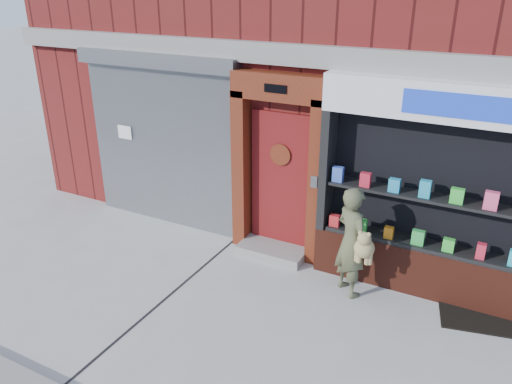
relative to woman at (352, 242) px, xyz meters
The scene contains 6 objects.
ground 1.65m from the woman, 117.64° to the right, with size 80.00×80.00×0.00m, color #9E9E99.
shutter_bay 3.83m from the woman, 169.86° to the left, with size 3.10×0.30×3.04m.
red_door_bay 1.66m from the woman, 157.43° to the left, with size 1.52×0.58×2.90m.
pharmacy_bay 1.33m from the woman, 26.61° to the left, with size 3.50×0.41×3.00m.
woman is the anchor object (origin of this frame).
doormat 1.90m from the woman, ahead, with size 0.96×0.67×0.02m, color black.
Camera 1 is at (2.28, -4.66, 4.14)m, focal length 35.00 mm.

